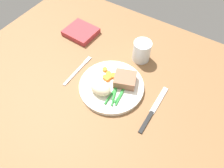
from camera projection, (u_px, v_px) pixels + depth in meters
dining_table at (112, 89)px, 77.56cm from camera, size 120.00×90.00×2.00cm
dinner_plate at (112, 87)px, 75.93cm from camera, size 23.50×23.50×1.60cm
meat_portion at (125, 80)px, 74.72cm from camera, size 9.49×8.99×3.44cm
mashed_potatoes at (100, 88)px, 72.13cm from camera, size 7.92×5.33×4.24cm
carrot_slices at (108, 76)px, 77.32cm from camera, size 6.35×5.16×1.17cm
green_beans at (116, 94)px, 72.77cm from camera, size 5.71×10.89×0.77cm
fork at (78, 71)px, 81.19cm from camera, size 1.44×16.60×0.40cm
knife at (153, 110)px, 71.04cm from camera, size 1.70×20.50×0.64cm
water_glass at (142, 52)px, 82.26cm from camera, size 7.02×7.02×8.46cm
napkin at (81, 32)px, 92.91cm from camera, size 13.58×12.20×2.33cm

